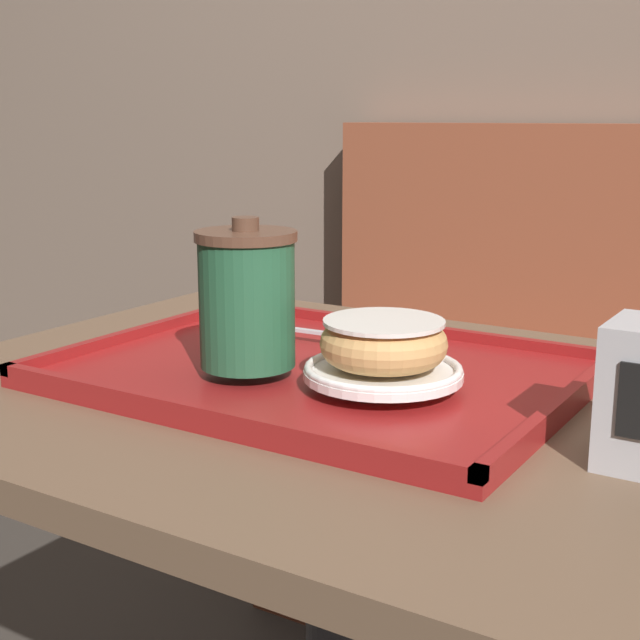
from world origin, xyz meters
name	(u,v)px	position (x,y,z in m)	size (l,w,h in m)	color
wall_behind	(637,17)	(0.00, 1.10, 1.20)	(8.00, 0.05, 2.40)	#7A6656
cafe_table	(343,541)	(0.00, 0.00, 0.57)	(0.91, 0.68, 0.74)	brown
serving_tray	(320,373)	(-0.04, 0.01, 0.75)	(0.52, 0.39, 0.02)	maroon
coffee_cup_front	(247,298)	(-0.08, -0.05, 0.84)	(0.10, 0.10, 0.15)	#235638
plate_with_chocolate_donut	(383,371)	(0.06, -0.02, 0.78)	(0.15, 0.15, 0.01)	white
donut_chocolate_glazed	(384,342)	(0.06, -0.02, 0.80)	(0.12, 0.12, 0.04)	tan
spoon	(276,325)	(-0.15, 0.09, 0.77)	(0.17, 0.02, 0.01)	silver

